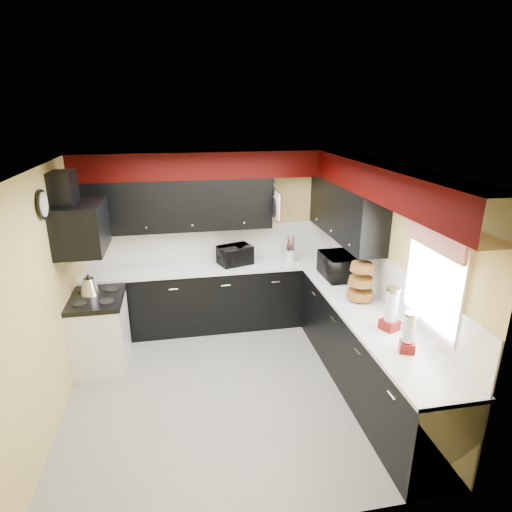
{
  "coord_description": "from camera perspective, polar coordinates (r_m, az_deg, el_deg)",
  "views": [
    {
      "loc": [
        -0.48,
        -4.14,
        3.05
      ],
      "look_at": [
        0.44,
        0.77,
        1.3
      ],
      "focal_mm": 30.0,
      "sensor_mm": 36.0,
      "label": 1
    }
  ],
  "objects": [
    {
      "name": "counter_back",
      "position": [
        6.05,
        -5.39,
        -1.41
      ],
      "size": [
        3.62,
        0.64,
        0.04
      ],
      "primitive_type": "cube",
      "color": "white",
      "rests_on": "cab_back"
    },
    {
      "name": "window",
      "position": [
        4.23,
        22.68,
        -3.04
      ],
      "size": [
        0.03,
        0.86,
        0.96
      ],
      "primitive_type": null,
      "color": "white",
      "rests_on": "wall_right"
    },
    {
      "name": "hood",
      "position": [
        5.17,
        -22.26,
        3.61
      ],
      "size": [
        0.5,
        0.78,
        0.55
      ],
      "primitive_type": "cube",
      "color": "black",
      "rests_on": "wall_left"
    },
    {
      "name": "pan_top",
      "position": [
        5.93,
        2.24,
        9.08
      ],
      "size": [
        0.03,
        0.22,
        0.4
      ],
      "primitive_type": null,
      "color": "black",
      "rests_on": "upper_back"
    },
    {
      "name": "dispenser_a",
      "position": [
        4.46,
        17.58,
        -6.81
      ],
      "size": [
        0.21,
        0.21,
        0.43
      ],
      "primitive_type": null,
      "rotation": [
        0.0,
        0.0,
        0.41
      ],
      "color": "#6A060D",
      "rests_on": "counter_right"
    },
    {
      "name": "dispenser_b",
      "position": [
        4.13,
        19.66,
        -9.79
      ],
      "size": [
        0.17,
        0.17,
        0.35
      ],
      "primitive_type": null,
      "rotation": [
        0.0,
        0.0,
        -0.4
      ],
      "color": "#5A0811",
      "rests_on": "counter_right"
    },
    {
      "name": "valance",
      "position": [
        4.07,
        22.74,
        2.11
      ],
      "size": [
        0.04,
        0.88,
        0.2
      ],
      "primitive_type": "cube",
      "color": "red",
      "rests_on": "wall_right"
    },
    {
      "name": "counter_right",
      "position": [
        4.82,
        15.02,
        -7.65
      ],
      "size": [
        0.64,
        3.02,
        0.04
      ],
      "primitive_type": "cube",
      "color": "white",
      "rests_on": "cab_right"
    },
    {
      "name": "cut_board",
      "position": [
        5.74,
        2.87,
        6.68
      ],
      "size": [
        0.03,
        0.26,
        0.35
      ],
      "primitive_type": "cube",
      "color": "white",
      "rests_on": "upper_back"
    },
    {
      "name": "soffit_right",
      "position": [
        4.54,
        17.3,
        9.26
      ],
      "size": [
        0.36,
        3.24,
        0.35
      ],
      "primitive_type": "cube",
      "color": "black",
      "rests_on": "wall_right"
    },
    {
      "name": "upper_right",
      "position": [
        5.61,
        11.8,
        6.0
      ],
      "size": [
        0.35,
        1.8,
        0.7
      ],
      "primitive_type": "cube",
      "color": "black",
      "rests_on": "wall_right"
    },
    {
      "name": "cab_back",
      "position": [
        6.23,
        -5.25,
        -5.46
      ],
      "size": [
        3.6,
        0.6,
        0.9
      ],
      "primitive_type": "cube",
      "color": "black",
      "rests_on": "ground"
    },
    {
      "name": "stove",
      "position": [
        5.64,
        -20.02,
        -9.65
      ],
      "size": [
        0.6,
        0.75,
        0.86
      ],
      "primitive_type": "cube",
      "color": "white",
      "rests_on": "ground"
    },
    {
      "name": "wall_back",
      "position": [
        6.23,
        -5.74,
        2.39
      ],
      "size": [
        3.6,
        0.06,
        2.5
      ],
      "primitive_type": "cube",
      "color": "#E0C666",
      "rests_on": "ground"
    },
    {
      "name": "cooktop",
      "position": [
        5.44,
        -20.57,
        -5.39
      ],
      "size": [
        0.62,
        0.77,
        0.06
      ],
      "primitive_type": "cube",
      "color": "black",
      "rests_on": "stove"
    },
    {
      "name": "splash_right",
      "position": [
        5.08,
        16.83,
        -3.07
      ],
      "size": [
        0.02,
        3.6,
        0.5
      ],
      "primitive_type": "cube",
      "color": "white",
      "rests_on": "counter_right"
    },
    {
      "name": "knife_block",
      "position": [
        6.27,
        4.57,
        0.49
      ],
      "size": [
        0.09,
        0.13,
        0.2
      ],
      "primitive_type": "cube",
      "rotation": [
        0.0,
        0.0,
        -0.04
      ],
      "color": "black",
      "rests_on": "counter_back"
    },
    {
      "name": "clock",
      "position": [
        4.67,
        -26.6,
        6.14
      ],
      "size": [
        0.03,
        0.3,
        0.3
      ],
      "primitive_type": null,
      "color": "black",
      "rests_on": "wall_left"
    },
    {
      "name": "wall_left",
      "position": [
        4.71,
        -26.09,
        -5.28
      ],
      "size": [
        0.06,
        3.6,
        2.5
      ],
      "primitive_type": "cube",
      "color": "#E0C666",
      "rests_on": "ground"
    },
    {
      "name": "toaster_oven",
      "position": [
        6.04,
        -2.78,
        0.13
      ],
      "size": [
        0.55,
        0.5,
        0.26
      ],
      "primitive_type": "imported",
      "rotation": [
        0.0,
        0.0,
        0.32
      ],
      "color": "black",
      "rests_on": "counter_back"
    },
    {
      "name": "hood_duct",
      "position": [
        5.11,
        -24.29,
        8.03
      ],
      "size": [
        0.24,
        0.4,
        0.4
      ],
      "primitive_type": "cube",
      "color": "black",
      "rests_on": "wall_left"
    },
    {
      "name": "pan_mid",
      "position": [
        5.86,
        2.49,
        6.45
      ],
      "size": [
        0.03,
        0.28,
        0.46
      ],
      "primitive_type": null,
      "color": "black",
      "rests_on": "upper_back"
    },
    {
      "name": "baskets",
      "position": [
        5.01,
        13.81,
        -3.22
      ],
      "size": [
        0.27,
        0.27,
        0.5
      ],
      "primitive_type": null,
      "color": "brown",
      "rests_on": "upper_right"
    },
    {
      "name": "cab_right",
      "position": [
        5.04,
        14.56,
        -12.43
      ],
      "size": [
        0.6,
        3.0,
        0.9
      ],
      "primitive_type": "cube",
      "color": "black",
      "rests_on": "ground"
    },
    {
      "name": "microwave",
      "position": [
        5.65,
        10.86,
        -1.31
      ],
      "size": [
        0.39,
        0.57,
        0.31
      ],
      "primitive_type": "imported",
      "rotation": [
        0.0,
        0.0,
        1.6
      ],
      "color": "black",
      "rests_on": "counter_right"
    },
    {
      "name": "pan_low",
      "position": [
        6.11,
        1.94,
        6.71
      ],
      "size": [
        0.03,
        0.24,
        0.42
      ],
      "primitive_type": null,
      "color": "black",
      "rests_on": "upper_back"
    },
    {
      "name": "kettle",
      "position": [
        5.49,
        -21.35,
        -3.78
      ],
      "size": [
        0.28,
        0.28,
        0.2
      ],
      "primitive_type": null,
      "rotation": [
        0.0,
        0.0,
        -0.27
      ],
      "color": "silver",
      "rests_on": "cooktop"
    },
    {
      "name": "deco_plate",
      "position": [
        4.48,
        19.92,
        7.88
      ],
      "size": [
        0.03,
        0.24,
        0.24
      ],
      "primitive_type": null,
      "color": "white",
      "rests_on": "wall_right"
    },
    {
      "name": "ceiling",
      "position": [
        4.21,
        -4.06,
        11.74
      ],
      "size": [
        3.6,
        3.6,
        0.06
      ],
      "primitive_type": "cube",
      "color": "white",
      "rests_on": "wall_back"
    },
    {
      "name": "ground",
      "position": [
        5.17,
        -3.38,
        -16.93
      ],
      "size": [
        3.6,
        3.6,
        0.0
      ],
      "primitive_type": "plane",
      "color": "gray",
      "rests_on": "ground"
    },
    {
      "name": "soffit_back",
      "position": [
        5.83,
        -5.94,
        12.04
      ],
      "size": [
        3.6,
        0.36,
        0.35
      ],
      "primitive_type": "cube",
      "color": "black",
      "rests_on": "wall_back"
    },
    {
      "name": "upper_back",
      "position": [
        5.9,
        -10.64,
        6.73
      ],
      "size": [
        2.6,
        0.35,
        0.7
      ],
      "primitive_type": "cube",
      "color": "black",
      "rests_on": "wall_back"
    },
    {
      "name": "wall_right",
      "position": [
        5.06,
        17.0,
        -2.43
      ],
      "size": [
        0.06,
        3.6,
        2.5
      ],
      "primitive_type": "cube",
      "color": "#E0C666",
      "rests_on": "ground"
    },
    {
      "name": "splash_back",
      "position": [
        6.24,
        -5.72,
        1.83
      ],
      "size": [
        3.6,
        0.02,
        0.5
      ],
      "primitive_type": "cube",
      "color": "white",
      "rests_on": "counter_back"
    },
    {
      "name": "utensil_crock",
      "position": [
        6.16,
        4.61,
        -0.05
      ],
      "size": [
        0.17,
        0.17,
        0.16
      ],
      "primitive_type": "cylinder",
      "rotation": [
        0.0,
        0.0,
        0.14
      ],
      "color": "silver",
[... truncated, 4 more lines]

